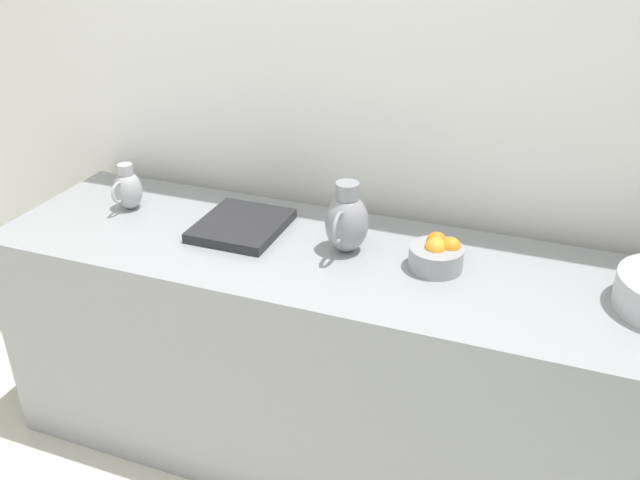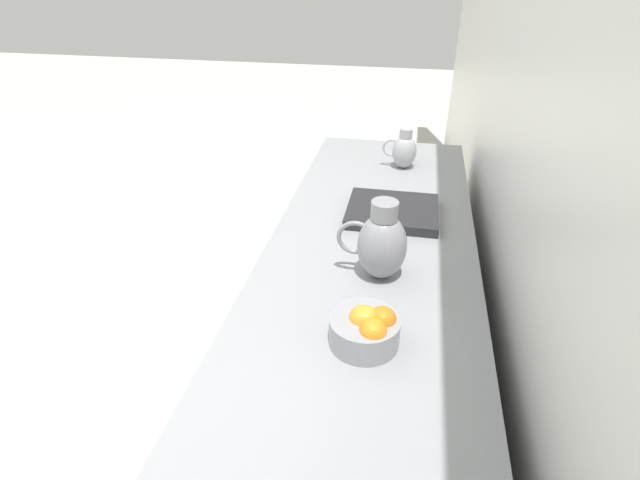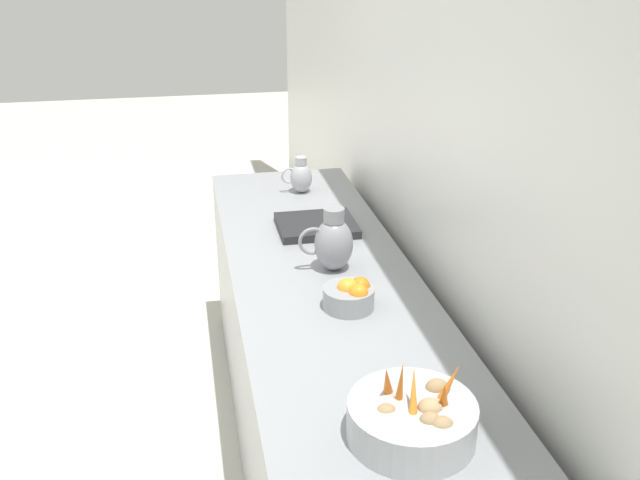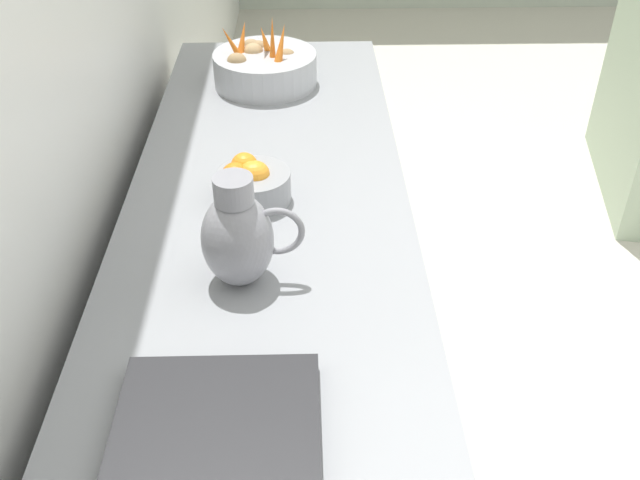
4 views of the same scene
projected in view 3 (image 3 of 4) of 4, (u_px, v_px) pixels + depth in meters
tile_wall_left at (515, 156)px, 2.11m from camera, size 0.10×8.34×3.00m
prep_counter at (326, 377)px, 2.89m from camera, size 0.71×2.68×0.90m
vegetable_colander at (412, 419)px, 1.84m from camera, size 0.34×0.34×0.23m
orange_bowl at (350, 295)px, 2.49m from camera, size 0.18×0.18×0.11m
metal_pitcher_tall at (333, 242)px, 2.75m from camera, size 0.21×0.15×0.25m
metal_pitcher_short at (301, 177)px, 3.58m from camera, size 0.16×0.11×0.18m
counter_sink_basin at (316, 225)px, 3.16m from camera, size 0.34×0.30×0.04m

